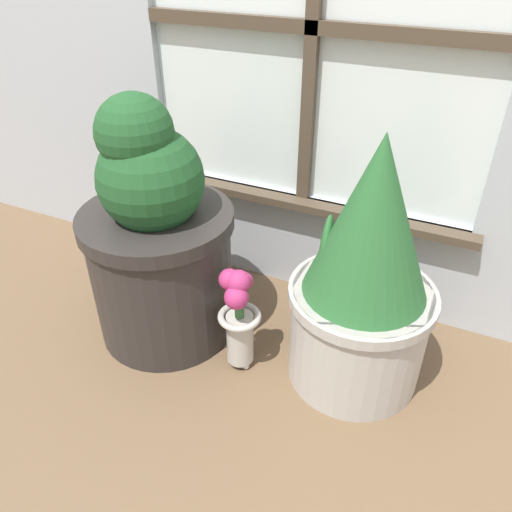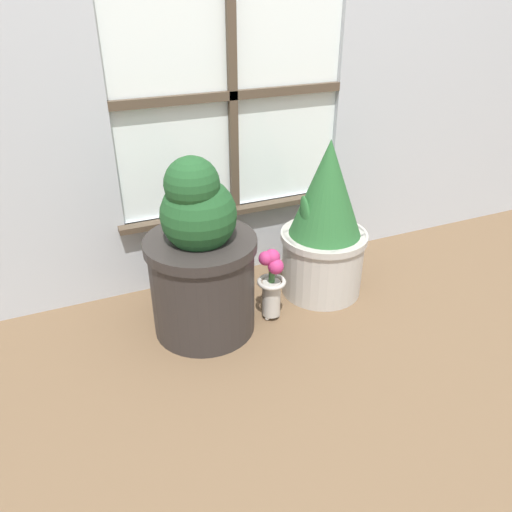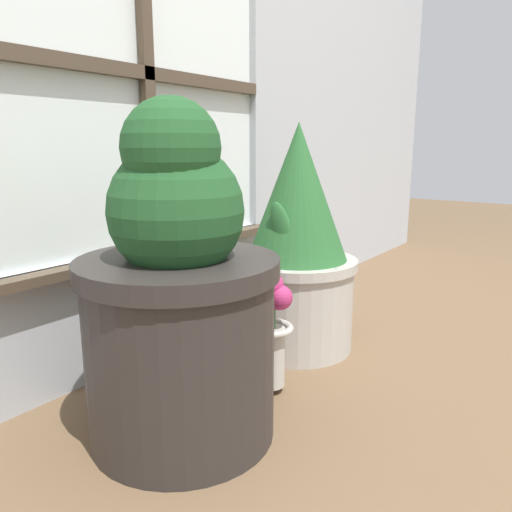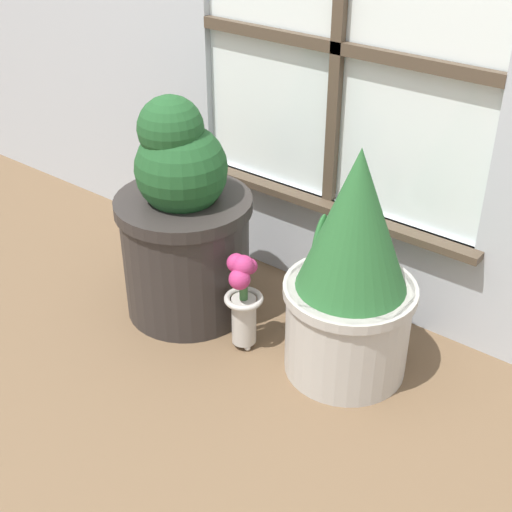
% 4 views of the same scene
% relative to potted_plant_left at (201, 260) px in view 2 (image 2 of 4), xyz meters
% --- Properties ---
extents(ground_plane, '(10.00, 10.00, 0.00)m').
position_rel_potted_plant_left_xyz_m(ground_plane, '(0.28, -0.23, -0.31)').
color(ground_plane, brown).
extents(potted_plant_left, '(0.42, 0.42, 0.72)m').
position_rel_potted_plant_left_xyz_m(potted_plant_left, '(0.00, 0.00, 0.00)').
color(potted_plant_left, '#2D2826').
rests_on(potted_plant_left, ground_plane).
extents(potted_plant_right, '(0.37, 0.37, 0.69)m').
position_rel_potted_plant_left_xyz_m(potted_plant_right, '(0.56, 0.06, 0.01)').
color(potted_plant_right, '#B7B2A8').
rests_on(potted_plant_right, ground_plane).
extents(flower_vase, '(0.12, 0.12, 0.32)m').
position_rel_potted_plant_left_xyz_m(flower_vase, '(0.27, -0.05, -0.13)').
color(flower_vase, '#BCB7AD').
rests_on(flower_vase, ground_plane).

